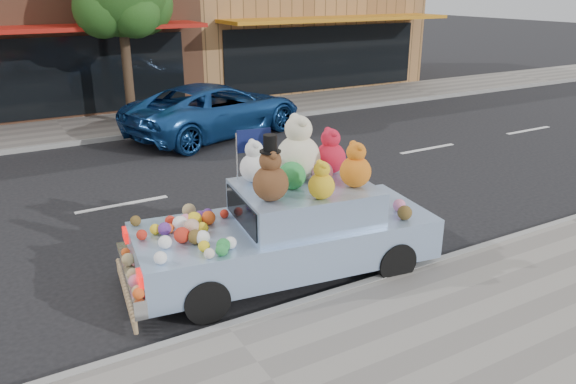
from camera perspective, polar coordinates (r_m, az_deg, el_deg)
ground at (r=11.48m, az=-16.47°, el=-1.25°), size 120.00×120.00×0.00m
far_sidewalk at (r=17.61m, az=-21.78°, el=5.73°), size 60.00×3.00×0.12m
near_kerb at (r=7.17m, az=-6.23°, el=-13.64°), size 60.00×0.12×0.13m
far_kerb at (r=16.16m, az=-20.92°, el=4.66°), size 60.00×0.12×0.13m
car_blue at (r=16.21m, az=-7.35°, el=8.33°), size 5.80×3.92×1.48m
art_car at (r=8.15m, az=-0.05°, el=-3.17°), size 4.67×2.31×2.31m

